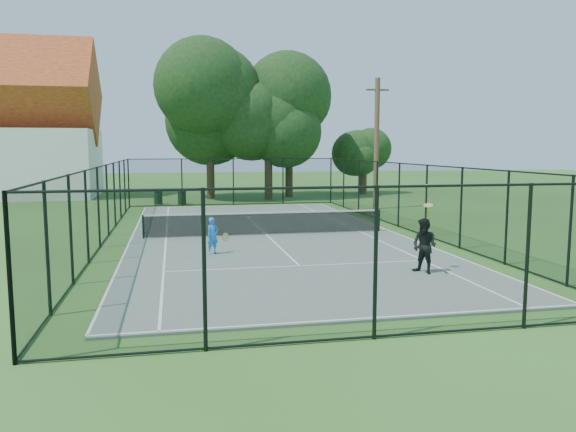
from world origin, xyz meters
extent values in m
plane|color=#33551D|center=(0.00, 0.00, 0.00)|extent=(120.00, 120.00, 0.00)
cube|color=slate|center=(0.00, 0.00, 0.03)|extent=(11.00, 24.00, 0.06)
cylinder|color=black|center=(-5.00, 0.00, 0.53)|extent=(0.08, 0.08, 0.95)
cylinder|color=black|center=(5.00, 0.00, 0.53)|extent=(0.08, 0.08, 0.95)
cube|color=black|center=(0.00, 0.00, 0.53)|extent=(10.00, 0.03, 0.88)
cube|color=white|center=(0.00, 0.00, 0.98)|extent=(10.00, 0.05, 0.06)
cylinder|color=#332114|center=(-1.15, 17.60, 2.21)|extent=(0.56, 0.56, 4.41)
sphere|color=black|center=(-1.15, 17.60, 6.40)|extent=(7.96, 7.96, 7.96)
cylinder|color=#332114|center=(2.82, 16.17, 1.64)|extent=(0.56, 0.56, 3.28)
sphere|color=black|center=(2.82, 16.17, 4.75)|extent=(5.88, 5.88, 5.88)
cylinder|color=#332114|center=(4.72, 18.15, 2.14)|extent=(0.56, 0.56, 4.29)
sphere|color=black|center=(4.72, 18.15, 5.99)|extent=(6.80, 6.80, 6.80)
cylinder|color=#332114|center=(10.95, 19.31, 1.09)|extent=(0.56, 0.56, 2.18)
sphere|color=black|center=(10.95, 19.31, 3.14)|extent=(3.81, 3.81, 3.81)
cylinder|color=black|center=(-4.77, 14.24, 0.42)|extent=(0.54, 0.54, 0.84)
cylinder|color=black|center=(-4.77, 14.24, 0.86)|extent=(0.58, 0.58, 0.05)
cylinder|color=black|center=(-3.26, 14.01, 0.41)|extent=(0.54, 0.54, 0.82)
cylinder|color=black|center=(-3.26, 14.01, 0.84)|extent=(0.58, 0.58, 0.05)
cylinder|color=#4C3823|center=(8.17, 9.00, 3.88)|extent=(0.30, 0.30, 7.76)
cube|color=#4C3823|center=(8.17, 9.00, 7.06)|extent=(1.40, 0.10, 0.10)
imported|color=#1B86ED|center=(-2.49, -3.85, 0.69)|extent=(0.55, 0.51, 1.26)
torus|color=gold|center=(-2.04, -3.70, 0.61)|extent=(0.27, 0.18, 0.29)
cylinder|color=silver|center=(-2.04, -3.70, 0.61)|extent=(0.23, 0.15, 0.25)
imported|color=black|center=(3.33, -8.08, 0.86)|extent=(0.92, 0.98, 1.61)
torus|color=gold|center=(3.58, -7.73, 2.01)|extent=(0.30, 0.28, 0.14)
cylinder|color=silver|center=(3.58, -7.73, 2.01)|extent=(0.26, 0.24, 0.11)
sphere|color=#CCE526|center=(3.62, -7.50, 2.58)|extent=(0.07, 0.07, 0.07)
camera|label=1|loc=(-3.75, -22.99, 3.71)|focal=35.00mm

